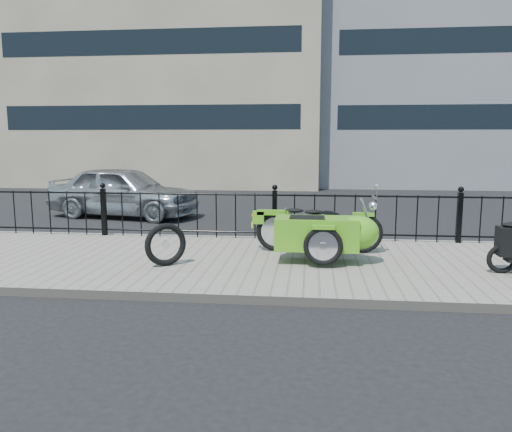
# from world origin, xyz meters

# --- Properties ---
(ground) EXTENTS (120.00, 120.00, 0.00)m
(ground) POSITION_xyz_m (0.00, 0.00, 0.00)
(ground) COLOR black
(ground) RESTS_ON ground
(sidewalk) EXTENTS (30.00, 3.80, 0.12)m
(sidewalk) POSITION_xyz_m (0.00, -0.50, 0.06)
(sidewalk) COLOR gray
(sidewalk) RESTS_ON ground
(curb) EXTENTS (30.00, 0.10, 0.12)m
(curb) POSITION_xyz_m (0.00, 1.44, 0.06)
(curb) COLOR gray
(curb) RESTS_ON ground
(iron_fence) EXTENTS (14.11, 0.11, 1.08)m
(iron_fence) POSITION_xyz_m (0.00, 1.30, 0.59)
(iron_fence) COLOR black
(iron_fence) RESTS_ON sidewalk
(building_tan) EXTENTS (14.00, 8.01, 12.00)m
(building_tan) POSITION_xyz_m (-6.00, 15.99, 6.00)
(building_tan) COLOR tan
(building_tan) RESTS_ON ground
(building_grey) EXTENTS (12.00, 8.01, 15.00)m
(building_grey) POSITION_xyz_m (7.00, 16.99, 7.50)
(building_grey) COLOR slate
(building_grey) RESTS_ON ground
(motorcycle_sidecar) EXTENTS (2.28, 1.48, 0.98)m
(motorcycle_sidecar) POSITION_xyz_m (0.98, -0.41, 0.59)
(motorcycle_sidecar) COLOR black
(motorcycle_sidecar) RESTS_ON sidewalk
(spare_tire) EXTENTS (0.59, 0.48, 0.67)m
(spare_tire) POSITION_xyz_m (-1.51, -1.04, 0.45)
(spare_tire) COLOR black
(spare_tire) RESTS_ON sidewalk
(sedan_car) EXTENTS (4.29, 2.37, 1.38)m
(sedan_car) POSITION_xyz_m (-4.31, 4.51, 0.69)
(sedan_car) COLOR #AAACB1
(sedan_car) RESTS_ON ground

